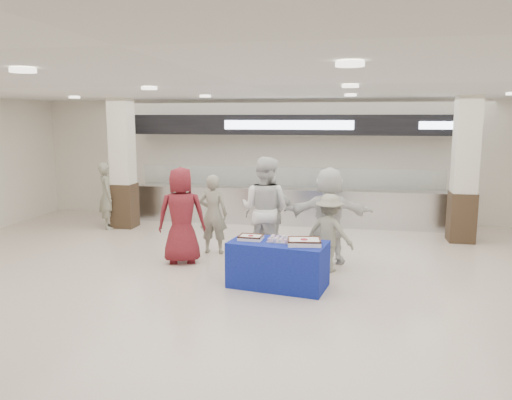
% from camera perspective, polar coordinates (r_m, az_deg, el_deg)
% --- Properties ---
extents(ground, '(14.00, 14.00, 0.00)m').
position_cam_1_polar(ground, '(7.94, -1.08, -10.73)').
color(ground, beige).
rests_on(ground, ground).
extents(serving_line, '(8.70, 0.85, 2.80)m').
position_cam_1_polar(serving_line, '(12.88, 3.81, 2.38)').
color(serving_line, silver).
rests_on(serving_line, ground).
extents(column_left, '(0.55, 0.55, 3.20)m').
position_cam_1_polar(column_left, '(12.81, -14.97, 3.71)').
color(column_left, '#322316').
rests_on(column_left, ground).
extents(column_right, '(0.55, 0.55, 3.20)m').
position_cam_1_polar(column_right, '(11.82, 22.72, 2.85)').
color(column_right, '#322316').
rests_on(column_right, ground).
extents(display_table, '(1.66, 1.03, 0.75)m').
position_cam_1_polar(display_table, '(8.19, 2.54, -7.34)').
color(display_table, navy).
rests_on(display_table, ground).
extents(sheet_cake_left, '(0.40, 0.32, 0.08)m').
position_cam_1_polar(sheet_cake_left, '(8.22, -0.60, -4.25)').
color(sheet_cake_left, white).
rests_on(sheet_cake_left, display_table).
extents(sheet_cake_right, '(0.56, 0.47, 0.10)m').
position_cam_1_polar(sheet_cake_right, '(7.93, 5.52, -4.73)').
color(sheet_cake_right, white).
rests_on(sheet_cake_right, display_table).
extents(cupcake_tray, '(0.47, 0.37, 0.07)m').
position_cam_1_polar(cupcake_tray, '(8.10, 2.99, -4.51)').
color(cupcake_tray, silver).
rests_on(cupcake_tray, display_table).
extents(civilian_maroon, '(1.02, 0.81, 1.83)m').
position_cam_1_polar(civilian_maroon, '(9.48, -8.50, -1.75)').
color(civilian_maroon, maroon).
rests_on(civilian_maroon, ground).
extents(soldier_a, '(0.59, 0.39, 1.61)m').
position_cam_1_polar(soldier_a, '(10.11, -4.92, -1.61)').
color(soldier_a, gray).
rests_on(soldier_a, ground).
extents(chef_tall, '(1.14, 0.99, 2.01)m').
position_cam_1_polar(chef_tall, '(9.48, 1.02, -1.09)').
color(chef_tall, white).
rests_on(chef_tall, ground).
extents(chef_short, '(1.02, 0.45, 1.72)m').
position_cam_1_polar(chef_short, '(9.71, 1.74, -1.70)').
color(chef_short, white).
rests_on(chef_short, ground).
extents(soldier_b, '(1.04, 0.83, 1.40)m').
position_cam_1_polar(soldier_b, '(9.01, 8.37, -3.72)').
color(soldier_b, gray).
rests_on(soldier_b, ground).
extents(civilian_white, '(1.75, 0.73, 1.83)m').
position_cam_1_polar(civilian_white, '(9.47, 8.30, -1.74)').
color(civilian_white, white).
rests_on(civilian_white, ground).
extents(soldier_bg, '(0.65, 0.72, 1.65)m').
position_cam_1_polar(soldier_bg, '(12.85, -16.67, 0.48)').
color(soldier_bg, gray).
rests_on(soldier_bg, ground).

